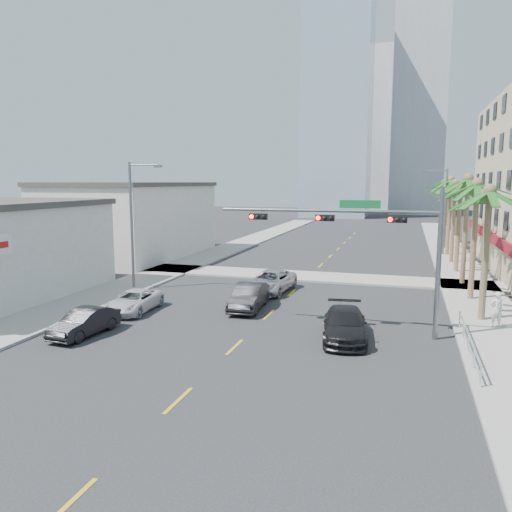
{
  "coord_description": "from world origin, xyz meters",
  "views": [
    {
      "loc": [
        7.46,
        -17.13,
        7.64
      ],
      "look_at": [
        -0.62,
        9.48,
        3.5
      ],
      "focal_mm": 35.0,
      "sensor_mm": 36.0,
      "label": 1
    }
  ],
  "objects_px": {
    "traffic_signal_mast": "(371,235)",
    "car_lane_left": "(249,297)",
    "car_parked_mid": "(85,322)",
    "car_lane_center": "(270,281)",
    "car_parked_far": "(134,301)",
    "car_lane_right": "(345,324)",
    "pedestrian": "(496,309)"
  },
  "relations": [
    {
      "from": "car_parked_far",
      "to": "car_lane_right",
      "type": "height_order",
      "value": "car_lane_right"
    },
    {
      "from": "car_parked_far",
      "to": "car_lane_left",
      "type": "distance_m",
      "value": 6.83
    },
    {
      "from": "traffic_signal_mast",
      "to": "car_parked_mid",
      "type": "distance_m",
      "value": 14.94
    },
    {
      "from": "car_parked_far",
      "to": "car_lane_center",
      "type": "relative_size",
      "value": 0.84
    },
    {
      "from": "car_parked_mid",
      "to": "car_lane_center",
      "type": "bearing_deg",
      "value": 67.97
    },
    {
      "from": "car_parked_mid",
      "to": "car_parked_far",
      "type": "height_order",
      "value": "car_parked_mid"
    },
    {
      "from": "traffic_signal_mast",
      "to": "car_lane_left",
      "type": "height_order",
      "value": "traffic_signal_mast"
    },
    {
      "from": "car_lane_right",
      "to": "car_parked_far",
      "type": "bearing_deg",
      "value": 164.92
    },
    {
      "from": "car_parked_far",
      "to": "car_lane_left",
      "type": "bearing_deg",
      "value": 18.69
    },
    {
      "from": "car_parked_mid",
      "to": "car_lane_center",
      "type": "xyz_separation_m",
      "value": [
        6.3,
        12.32,
        0.08
      ]
    },
    {
      "from": "car_parked_mid",
      "to": "car_lane_left",
      "type": "height_order",
      "value": "car_lane_left"
    },
    {
      "from": "car_parked_far",
      "to": "car_lane_center",
      "type": "xyz_separation_m",
      "value": [
        6.35,
        7.49,
        0.12
      ]
    },
    {
      "from": "car_lane_right",
      "to": "pedestrian",
      "type": "bearing_deg",
      "value": 20.42
    },
    {
      "from": "traffic_signal_mast",
      "to": "car_lane_right",
      "type": "xyz_separation_m",
      "value": [
        -1.03,
        -1.23,
        -4.32
      ]
    },
    {
      "from": "car_lane_right",
      "to": "pedestrian",
      "type": "distance_m",
      "value": 8.33
    },
    {
      "from": "car_parked_far",
      "to": "car_lane_center",
      "type": "distance_m",
      "value": 9.82
    },
    {
      "from": "car_lane_left",
      "to": "car_lane_right",
      "type": "height_order",
      "value": "car_lane_left"
    },
    {
      "from": "car_lane_left",
      "to": "car_parked_far",
      "type": "bearing_deg",
      "value": -162.39
    },
    {
      "from": "traffic_signal_mast",
      "to": "car_parked_far",
      "type": "bearing_deg",
      "value": 178.24
    },
    {
      "from": "car_lane_center",
      "to": "car_parked_far",
      "type": "bearing_deg",
      "value": -125.3
    },
    {
      "from": "traffic_signal_mast",
      "to": "car_lane_right",
      "type": "distance_m",
      "value": 4.61
    },
    {
      "from": "car_parked_far",
      "to": "pedestrian",
      "type": "bearing_deg",
      "value": 3.49
    },
    {
      "from": "car_lane_left",
      "to": "pedestrian",
      "type": "distance_m",
      "value": 13.61
    },
    {
      "from": "car_lane_left",
      "to": "car_lane_center",
      "type": "relative_size",
      "value": 0.87
    },
    {
      "from": "car_lane_center",
      "to": "pedestrian",
      "type": "xyz_separation_m",
      "value": [
        13.61,
        -5.23,
        0.33
      ]
    },
    {
      "from": "car_lane_left",
      "to": "traffic_signal_mast",
      "type": "bearing_deg",
      "value": -26.04
    },
    {
      "from": "car_lane_left",
      "to": "car_lane_center",
      "type": "bearing_deg",
      "value": 85.94
    },
    {
      "from": "car_lane_center",
      "to": "pedestrian",
      "type": "height_order",
      "value": "pedestrian"
    },
    {
      "from": "pedestrian",
      "to": "car_lane_right",
      "type": "bearing_deg",
      "value": 8.49
    },
    {
      "from": "car_lane_center",
      "to": "car_lane_right",
      "type": "bearing_deg",
      "value": -50.64
    },
    {
      "from": "car_parked_mid",
      "to": "car_lane_right",
      "type": "bearing_deg",
      "value": 19.25
    },
    {
      "from": "traffic_signal_mast",
      "to": "car_lane_center",
      "type": "height_order",
      "value": "traffic_signal_mast"
    }
  ]
}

